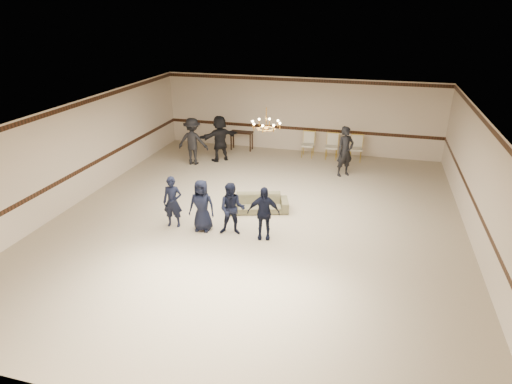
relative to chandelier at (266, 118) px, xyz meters
The scene contains 16 objects.
room 1.62m from the chandelier, 90.00° to the right, with size 12.01×14.01×3.21m.
chair_rail 6.27m from the chandelier, 90.00° to the left, with size 12.00×0.02×0.14m, color #391C11.
crown_molding 5.99m from the chandelier, 90.00° to the left, with size 12.00×0.02×0.14m, color #391C11.
chandelier is the anchor object (origin of this frame).
boy_a 3.70m from the chandelier, 137.62° to the right, with size 0.56×0.37×1.53m, color black.
boy_b 3.23m from the chandelier, 123.27° to the right, with size 0.75×0.49×1.53m, color black.
boy_c 2.97m from the chandelier, 102.22° to the right, with size 0.74×0.58×1.53m, color black.
boy_d 2.98m from the chandelier, 77.42° to the right, with size 0.89×0.37×1.53m, color black.
settee 2.65m from the chandelier, 103.16° to the right, with size 1.82×0.71×0.53m, color #626141.
adult_left 5.28m from the chandelier, 140.61° to the left, with size 1.23×0.71×1.90m, color black.
adult_mid 5.16m from the chandelier, 127.19° to the left, with size 1.76×0.56×1.90m, color black.
adult_right 4.50m from the chandelier, 57.18° to the left, with size 0.69×0.45×1.90m, color black.
banquet_chair_left 5.77m from the chandelier, 84.14° to the left, with size 0.51×0.51×1.05m, color beige, non-canonical shape.
banquet_chair_mid 5.95m from the chandelier, 73.65° to the left, with size 0.51×0.51×1.05m, color beige, non-canonical shape.
banquet_chair_right 6.28m from the chandelier, 64.16° to the left, with size 0.51×0.51×1.05m, color beige, non-canonical shape.
console_table 6.46m from the chandelier, 114.34° to the left, with size 1.00×0.42×0.84m, color black.
Camera 1 is at (3.04, -11.27, 5.96)m, focal length 30.27 mm.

